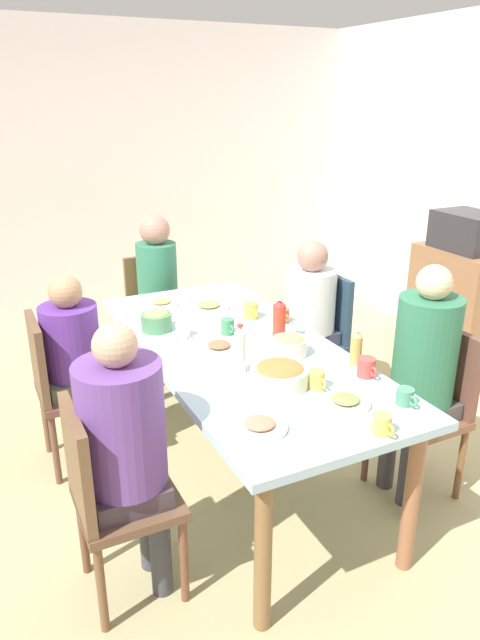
{
  "coord_description": "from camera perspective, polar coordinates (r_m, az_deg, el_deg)",
  "views": [
    {
      "loc": [
        2.47,
        -1.2,
        1.99
      ],
      "look_at": [
        0.0,
        0.0,
        0.93
      ],
      "focal_mm": 32.64,
      "sensor_mm": 36.0,
      "label": 1
    }
  ],
  "objects": [
    {
      "name": "bowl_1",
      "position": [
        2.91,
        4.87,
        -2.43
      ],
      "size": [
        0.18,
        0.18,
        0.1
      ],
      "color": "beige",
      "rests_on": "dining_table"
    },
    {
      "name": "chair_1",
      "position": [
        3.92,
        7.76,
        -1.22
      ],
      "size": [
        0.4,
        0.4,
        0.9
      ],
      "color": "navy",
      "rests_on": "ground_plane"
    },
    {
      "name": "dining_table",
      "position": [
        3.04,
        0.0,
        -4.06
      ],
      "size": [
        2.09,
        0.93,
        0.78
      ],
      "color": "#A8C6D3",
      "rests_on": "ground_plane"
    },
    {
      "name": "bottle_1",
      "position": [
        3.04,
        3.86,
        -0.08
      ],
      "size": [
        0.07,
        0.07,
        0.24
      ],
      "color": "red",
      "rests_on": "dining_table"
    },
    {
      "name": "cup_6",
      "position": [
        3.38,
        1.08,
        0.95
      ],
      "size": [
        0.13,
        0.09,
        0.09
      ],
      "color": "#DBC14A",
      "rests_on": "dining_table"
    },
    {
      "name": "person_4",
      "position": [
        4.18,
        -8.03,
        3.47
      ],
      "size": [
        0.3,
        0.3,
        1.23
      ],
      "color": "navy",
      "rests_on": "ground_plane"
    },
    {
      "name": "wall_left",
      "position": [
        5.51,
        -13.51,
        13.42
      ],
      "size": [
        0.12,
        5.15,
        2.6
      ],
      "primitive_type": "cube",
      "color": "silver",
      "rests_on": "ground_plane"
    },
    {
      "name": "plate_3",
      "position": [
        3.63,
        -7.72,
        1.64
      ],
      "size": [
        0.2,
        0.2,
        0.04
      ],
      "color": "white",
      "rests_on": "dining_table"
    },
    {
      "name": "person_1",
      "position": [
        3.8,
        6.76,
        1.11
      ],
      "size": [
        0.32,
        0.32,
        1.14
      ],
      "color": "#273547",
      "rests_on": "ground_plane"
    },
    {
      "name": "person_2",
      "position": [
        2.36,
        -11.2,
        -11.33
      ],
      "size": [
        0.34,
        0.34,
        1.22
      ],
      "color": "#3F4147",
      "rests_on": "ground_plane"
    },
    {
      "name": "side_cabinet",
      "position": [
        4.87,
        20.56,
        1.36
      ],
      "size": [
        0.7,
        0.44,
        0.9
      ],
      "primitive_type": "cube",
      "color": "#895E3E",
      "rests_on": "ground_plane"
    },
    {
      "name": "chair_4",
      "position": [
        4.34,
        -8.26,
        1.01
      ],
      "size": [
        0.4,
        0.4,
        0.9
      ],
      "color": "brown",
      "rests_on": "ground_plane"
    },
    {
      "name": "plate_2",
      "position": [
        3.54,
        -3.1,
        1.33
      ],
      "size": [
        0.25,
        0.25,
        0.04
      ],
      "color": "#ECE5C4",
      "rests_on": "dining_table"
    },
    {
      "name": "bowl_2",
      "position": [
        3.23,
        -8.19,
        -0.02
      ],
      "size": [
        0.17,
        0.17,
        0.11
      ],
      "color": "#4E8654",
      "rests_on": "dining_table"
    },
    {
      "name": "bottle_2",
      "position": [
        2.69,
        0.0,
        -2.93
      ],
      "size": [
        0.05,
        0.05,
        0.24
      ],
      "color": "silver",
      "rests_on": "dining_table"
    },
    {
      "name": "microwave",
      "position": [
        4.72,
        21.47,
        8.11
      ],
      "size": [
        0.48,
        0.36,
        0.28
      ],
      "primitive_type": "cube",
      "color": "#2B292D",
      "rests_on": "side_cabinet"
    },
    {
      "name": "plate_4",
      "position": [
        2.97,
        -2.09,
        -2.66
      ],
      "size": [
        0.21,
        0.21,
        0.04
      ],
      "color": "silver",
      "rests_on": "dining_table"
    },
    {
      "name": "plate_1",
      "position": [
        2.5,
        10.3,
        -7.89
      ],
      "size": [
        0.21,
        0.21,
        0.04
      ],
      "color": "silver",
      "rests_on": "dining_table"
    },
    {
      "name": "cup_4",
      "position": [
        2.6,
        7.53,
        -5.82
      ],
      "size": [
        0.11,
        0.07,
        0.08
      ],
      "color": "#E8C251",
      "rests_on": "dining_table"
    },
    {
      "name": "cup_5",
      "position": [
        2.75,
        12.29,
        -4.56
      ],
      "size": [
        0.12,
        0.08,
        0.09
      ],
      "color": "#CB4640",
      "rests_on": "dining_table"
    },
    {
      "name": "cup_1",
      "position": [
        3.33,
        4.21,
        0.44
      ],
      "size": [
        0.11,
        0.08,
        0.08
      ],
      "color": "#C95634",
      "rests_on": "dining_table"
    },
    {
      "name": "cup_3",
      "position": [
        3.14,
        -5.61,
        -1.0
      ],
      "size": [
        0.11,
        0.07,
        0.07
      ],
      "color": "white",
      "rests_on": "dining_table"
    },
    {
      "name": "plate_0",
      "position": [
        2.3,
        1.91,
        -10.32
      ],
      "size": [
        0.22,
        0.22,
        0.04
      ],
      "color": "silver",
      "rests_on": "dining_table"
    },
    {
      "name": "cup_7",
      "position": [
        2.32,
        13.77,
        -9.92
      ],
      "size": [
        0.11,
        0.07,
        0.08
      ],
      "color": "#EACC56",
      "rests_on": "dining_table"
    },
    {
      "name": "bottle_0",
      "position": [
        2.84,
        11.32,
        -2.68
      ],
      "size": [
        0.06,
        0.06,
        0.18
      ],
      "color": "gold",
      "rests_on": "dining_table"
    },
    {
      "name": "chair_3",
      "position": [
        3.36,
        -17.17,
        -5.97
      ],
      "size": [
        0.4,
        0.4,
        0.9
      ],
      "color": "brown",
      "rests_on": "ground_plane"
    },
    {
      "name": "chair_0",
      "position": [
        3.19,
        18.19,
        -7.63
      ],
      "size": [
        0.4,
        0.4,
        0.9
      ],
      "color": "brown",
      "rests_on": "ground_plane"
    },
    {
      "name": "chair_2",
      "position": [
        2.47,
        -12.87,
        -16.18
      ],
      "size": [
        0.4,
        0.4,
        0.9
      ],
      "color": "brown",
      "rests_on": "ground_plane"
    },
    {
      "name": "cup_2",
      "position": [
        2.55,
        15.92,
        -7.24
      ],
      "size": [
        0.11,
        0.07,
        0.07
      ],
      "color": "#4B8866",
      "rests_on": "dining_table"
    },
    {
      "name": "ground_plane",
      "position": [
        3.39,
        0.0,
        -14.74
      ],
      "size": [
        6.73,
        6.73,
        0.0
      ],
      "primitive_type": "plane",
      "color": "tan"
    },
    {
      "name": "bowl_0",
      "position": [
        2.61,
        3.93,
        -5.33
      ],
      "size": [
        0.26,
        0.26,
        0.1
      ],
      "color": "beige",
      "rests_on": "dining_table"
    },
    {
      "name": "person_0",
      "position": [
        3.03,
        17.46,
        -4.15
      ],
      "size": [
        0.31,
        0.31,
        1.25
      ],
      "color": "#3E3C46",
      "rests_on": "ground_plane"
    },
    {
      "name": "person_3",
      "position": [
        3.3,
        -15.91,
        -3.17
      ],
      "size": [
        0.31,
        0.31,
        1.12
      ],
      "color": "brown",
      "rests_on": "ground_plane"
    },
    {
      "name": "cup_0",
      "position": [
        3.15,
        -1.2,
        -0.65
      ],
      "size": [
        0.11,
        0.07,
        0.09
      ],
      "color": "#41885B",
      "rests_on": "dining_table"
    }
  ]
}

